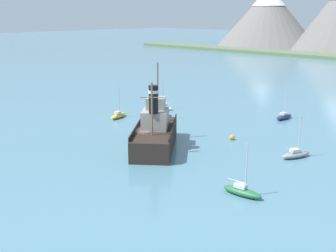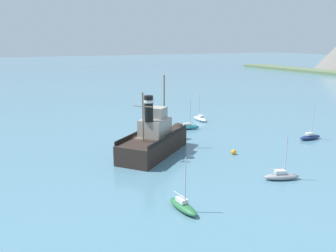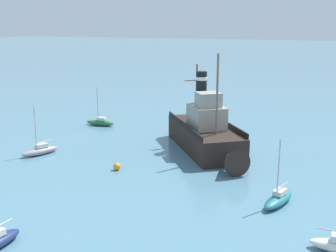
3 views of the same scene
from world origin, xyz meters
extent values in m
plane|color=teal|center=(0.00, 0.00, 0.00)|extent=(600.00, 600.00, 0.00)
cube|color=#2D231E|center=(0.61, 1.31, 1.20)|extent=(10.99, 12.08, 2.40)
cone|color=#2D231E|center=(-3.93, 6.90, 1.20)|extent=(3.34, 3.35, 2.35)
cube|color=#9E998E|center=(0.30, 1.70, 3.50)|extent=(4.85, 5.00, 2.20)
cube|color=#9E998E|center=(-0.02, 2.09, 5.30)|extent=(2.97, 2.94, 1.40)
cylinder|color=black|center=(1.37, 0.38, 6.20)|extent=(1.10, 1.10, 3.20)
cylinder|color=silver|center=(1.37, 0.38, 7.10)|extent=(1.16, 1.16, 0.35)
cylinder|color=#75604C|center=(-1.47, 3.87, 6.15)|extent=(0.20, 0.20, 7.50)
cylinder|color=#75604C|center=(2.32, -0.78, 5.40)|extent=(0.20, 0.20, 6.00)
cylinder|color=#75604C|center=(2.32, -0.78, 6.72)|extent=(2.09, 1.73, 0.12)
cube|color=black|center=(-1.06, -0.05, 2.65)|extent=(7.29, 8.92, 0.50)
cube|color=black|center=(2.28, 2.68, 2.65)|extent=(7.29, 8.92, 0.50)
cylinder|color=#B7B7BC|center=(-12.83, 17.01, 1.25)|extent=(1.80, 0.09, 0.08)
ellipsoid|color=gray|center=(14.55, 9.82, 0.35)|extent=(2.40, 3.94, 0.70)
cube|color=silver|center=(14.48, 9.64, 0.88)|extent=(0.99, 1.26, 0.36)
cylinder|color=#B7B7BC|center=(14.66, 10.10, 2.80)|extent=(0.10, 0.10, 4.20)
cylinder|color=#B7B7BC|center=(14.33, 9.27, 1.25)|extent=(0.73, 1.71, 0.08)
ellipsoid|color=#286B3D|center=(16.01, -2.87, 0.35)|extent=(3.88, 1.43, 0.70)
cube|color=silver|center=(15.81, -2.88, 0.88)|extent=(1.15, 0.74, 0.36)
cylinder|color=#B7B7BC|center=(16.31, -2.84, 2.80)|extent=(0.10, 0.10, 4.20)
cylinder|color=#B7B7BC|center=(15.41, -2.92, 1.25)|extent=(1.80, 0.24, 0.08)
cylinder|color=#B7B7BC|center=(4.65, 24.32, 1.25)|extent=(0.17, 1.80, 0.08)
ellipsoid|color=#23757A|center=(-8.84, 11.89, 0.35)|extent=(2.01, 3.95, 0.70)
cube|color=silver|center=(-8.89, 11.70, 0.88)|extent=(0.89, 1.22, 0.36)
cylinder|color=#B7B7BC|center=(-8.77, 12.18, 2.80)|extent=(0.10, 0.10, 4.20)
cylinder|color=#B7B7BC|center=(-8.99, 11.31, 1.25)|extent=(0.52, 1.76, 0.08)
sphere|color=orange|center=(5.34, 10.50, 0.33)|extent=(0.65, 0.65, 0.65)
camera|label=1|loc=(35.27, -32.34, 15.76)|focal=45.00mm
camera|label=2|loc=(40.55, -16.64, 14.31)|focal=38.00mm
camera|label=3|loc=(-13.39, 40.28, 12.48)|focal=45.00mm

